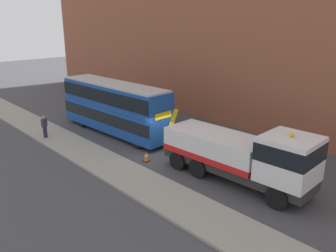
{
  "coord_description": "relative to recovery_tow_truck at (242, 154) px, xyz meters",
  "views": [
    {
      "loc": [
        16.21,
        -15.16,
        9.06
      ],
      "look_at": [
        -0.13,
        -0.01,
        2.0
      ],
      "focal_mm": 37.33,
      "sensor_mm": 36.0,
      "label": 1
    }
  ],
  "objects": [
    {
      "name": "ground_plane",
      "position": [
        -5.86,
        -0.01,
        -1.76
      ],
      "size": [
        120.0,
        120.0,
        0.0
      ],
      "primitive_type": "plane",
      "color": "#424247"
    },
    {
      "name": "building_facade",
      "position": [
        -5.86,
        8.64,
        6.31
      ],
      "size": [
        60.0,
        1.5,
        16.0
      ],
      "color": "#935138",
      "rests_on": "ground_plane"
    },
    {
      "name": "recovery_tow_truck",
      "position": [
        0.0,
        0.0,
        0.0
      ],
      "size": [
        10.19,
        3.02,
        3.67
      ],
      "rotation": [
        0.0,
        0.0,
        0.04
      ],
      "color": "#2D2D2D",
      "rests_on": "ground_plane"
    },
    {
      "name": "double_decker_bus",
      "position": [
        -12.23,
        -0.02,
        0.47
      ],
      "size": [
        11.13,
        3.02,
        4.06
      ],
      "rotation": [
        0.0,
        0.0,
        0.04
      ],
      "color": "#19479E",
      "rests_on": "ground_plane"
    },
    {
      "name": "pedestrian_onlooker",
      "position": [
        -14.59,
        -4.87,
        -0.77
      ],
      "size": [
        0.42,
        0.48,
        1.71
      ],
      "rotation": [
        0.0,
        0.0,
        0.51
      ],
      "color": "#232333",
      "rests_on": "near_kerb"
    },
    {
      "name": "traffic_cone_near_bus",
      "position": [
        -5.97,
        -1.95,
        -1.42
      ],
      "size": [
        0.36,
        0.36,
        0.72
      ],
      "color": "orange",
      "rests_on": "ground_plane"
    },
    {
      "name": "near_kerb",
      "position": [
        -5.86,
        -4.21,
        -1.68
      ],
      "size": [
        60.0,
        2.8,
        0.15
      ],
      "primitive_type": "cube",
      "color": "gray",
      "rests_on": "ground_plane"
    }
  ]
}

